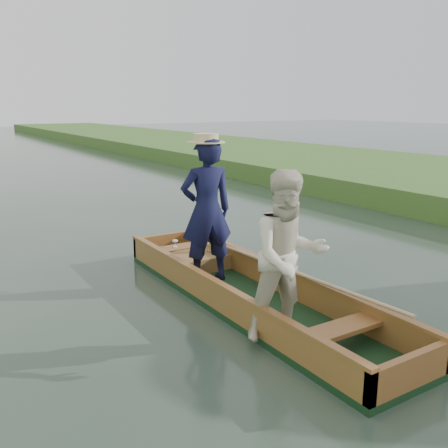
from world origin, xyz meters
TOP-DOWN VIEW (x-y plane):
  - ground at (0.00, 0.00)m, footprint 120.00×120.00m
  - punt at (-0.13, -0.08)m, footprint 1.36×5.00m

SIDE VIEW (x-z plane):
  - ground at x=0.00m, z-range 0.00..0.00m
  - punt at x=-0.13m, z-range -0.33..1.79m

